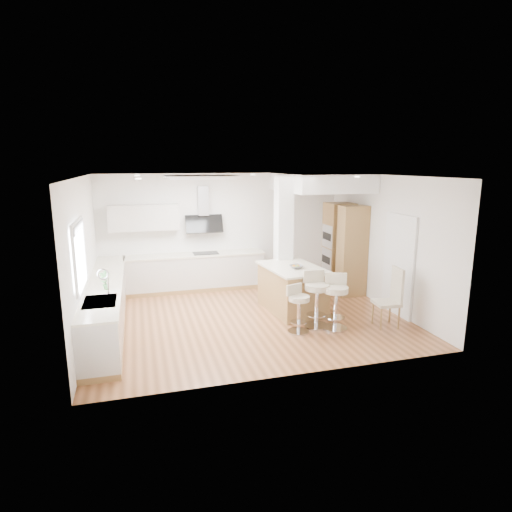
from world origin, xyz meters
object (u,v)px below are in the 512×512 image
object	(u,v)px
bar_stool_a	(298,306)
bar_stool_c	(336,299)
peninsula	(292,288)
bar_stool_b	(316,296)
dining_chair	(392,295)

from	to	relation	value
bar_stool_a	bar_stool_c	xyz separation A→B (m)	(0.72, -0.03, 0.09)
peninsula	bar_stool_a	world-z (taller)	peninsula
peninsula	bar_stool_c	distance (m)	1.24
peninsula	bar_stool_b	xyz separation A→B (m)	(0.12, -0.96, 0.12)
peninsula	bar_stool_c	size ratio (longest dim) A/B	1.61
bar_stool_b	bar_stool_c	world-z (taller)	bar_stool_b
peninsula	dining_chair	size ratio (longest dim) A/B	1.47
bar_stool_a	bar_stool_b	size ratio (longest dim) A/B	0.83
bar_stool_c	bar_stool_b	bearing A→B (deg)	168.00
bar_stool_a	bar_stool_c	world-z (taller)	bar_stool_c
bar_stool_a	dining_chair	xyz separation A→B (m)	(1.80, -0.20, 0.11)
peninsula	bar_stool_b	distance (m)	0.98
peninsula	dining_chair	distance (m)	2.01
bar_stool_a	bar_stool_b	distance (m)	0.47
peninsula	bar_stool_b	world-z (taller)	bar_stool_b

